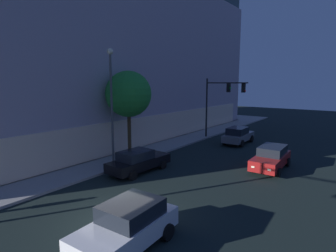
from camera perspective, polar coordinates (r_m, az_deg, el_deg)
ground_plane at (r=13.16m, az=-10.83°, el=-18.61°), size 120.00×120.00×0.00m
modern_building at (r=35.93m, az=-16.47°, el=14.30°), size 40.03×23.35×19.29m
traffic_light_far_corner at (r=29.37m, az=11.00°, el=6.06°), size 0.35×4.63×6.33m
street_lamp_sidewalk at (r=19.74m, az=-11.70°, el=6.62°), size 0.44×0.44×8.23m
sidewalk_tree at (r=22.14m, az=-8.21°, el=6.55°), size 3.67×3.67×6.84m
car_white at (r=10.85m, az=-8.41°, el=-19.78°), size 4.28×2.30×1.68m
car_black at (r=18.96m, az=-6.19°, el=-7.23°), size 4.79×2.14×1.53m
car_red at (r=20.79m, az=20.64°, el=-6.16°), size 4.64×2.04×1.61m
car_grey at (r=28.29m, az=14.37°, el=-1.85°), size 4.59×2.09×1.66m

